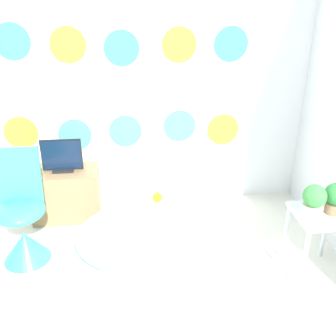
{
  "coord_description": "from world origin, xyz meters",
  "views": [
    {
      "loc": [
        0.02,
        -1.68,
        1.99
      ],
      "look_at": [
        0.29,
        0.84,
        0.78
      ],
      "focal_mm": 42.0,
      "sensor_mm": 36.0,
      "label": 1
    }
  ],
  "objects_px": {
    "potted_plant_left": "(314,200)",
    "vase": "(30,169)",
    "chair": "(23,228)",
    "potted_plant_right": "(335,197)",
    "bathtub": "(143,237)",
    "tv": "(62,157)"
  },
  "relations": [
    {
      "from": "vase",
      "to": "potted_plant_right",
      "type": "xyz_separation_m",
      "value": [
        2.25,
        -0.86,
        0.08
      ]
    },
    {
      "from": "bathtub",
      "to": "tv",
      "type": "relative_size",
      "value": 2.82
    },
    {
      "from": "vase",
      "to": "chair",
      "type": "bearing_deg",
      "value": -89.71
    },
    {
      "from": "bathtub",
      "to": "chair",
      "type": "bearing_deg",
      "value": 167.43
    },
    {
      "from": "vase",
      "to": "potted_plant_left",
      "type": "distance_m",
      "value": 2.27
    },
    {
      "from": "vase",
      "to": "potted_plant_right",
      "type": "distance_m",
      "value": 2.41
    },
    {
      "from": "chair",
      "to": "vase",
      "type": "distance_m",
      "value": 0.55
    },
    {
      "from": "potted_plant_right",
      "to": "vase",
      "type": "bearing_deg",
      "value": 159.06
    },
    {
      "from": "chair",
      "to": "potted_plant_left",
      "type": "height_order",
      "value": "chair"
    },
    {
      "from": "potted_plant_right",
      "to": "bathtub",
      "type": "bearing_deg",
      "value": 172.17
    },
    {
      "from": "potted_plant_left",
      "to": "potted_plant_right",
      "type": "height_order",
      "value": "potted_plant_left"
    },
    {
      "from": "bathtub",
      "to": "potted_plant_left",
      "type": "height_order",
      "value": "potted_plant_left"
    },
    {
      "from": "chair",
      "to": "potted_plant_right",
      "type": "xyz_separation_m",
      "value": [
        2.25,
        -0.39,
        0.35
      ]
    },
    {
      "from": "potted_plant_right",
      "to": "chair",
      "type": "bearing_deg",
      "value": 170.23
    },
    {
      "from": "tv",
      "to": "vase",
      "type": "distance_m",
      "value": 0.28
    },
    {
      "from": "tv",
      "to": "potted_plant_right",
      "type": "bearing_deg",
      "value": -26.29
    },
    {
      "from": "potted_plant_left",
      "to": "vase",
      "type": "bearing_deg",
      "value": 157.08
    },
    {
      "from": "potted_plant_left",
      "to": "tv",
      "type": "bearing_deg",
      "value": 151.2
    },
    {
      "from": "bathtub",
      "to": "potted_plant_left",
      "type": "xyz_separation_m",
      "value": [
        1.17,
        -0.2,
        0.37
      ]
    },
    {
      "from": "vase",
      "to": "potted_plant_right",
      "type": "bearing_deg",
      "value": -20.94
    },
    {
      "from": "vase",
      "to": "potted_plant_right",
      "type": "height_order",
      "value": "potted_plant_right"
    },
    {
      "from": "bathtub",
      "to": "potted_plant_right",
      "type": "distance_m",
      "value": 1.4
    }
  ]
}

